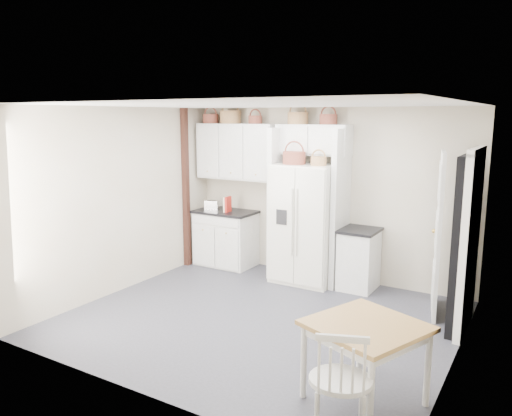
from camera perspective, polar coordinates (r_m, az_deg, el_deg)
The scene contains 29 objects.
floor at distance 6.32m, azimuth 0.41°, elevation -12.56°, with size 4.50×4.50×0.00m, color #2F2E36.
ceiling at distance 5.82m, azimuth 0.44°, elevation 11.73°, with size 4.50×4.50×0.00m, color white.
wall_back at distance 7.70m, azimuth 7.99°, elevation 1.62°, with size 4.50×4.50×0.00m, color tan.
wall_left at distance 7.32m, azimuth -14.96°, elevation 0.90°, with size 4.00×4.00×0.00m, color tan.
wall_right at distance 5.20m, azimuth 22.38°, elevation -3.38°, with size 4.00×4.00×0.00m, color tan.
refrigerator at distance 7.50m, azimuth 5.76°, elevation -1.76°, with size 0.92×0.74×1.78m, color silver.
base_cab_left at distance 8.39m, azimuth -3.46°, elevation -3.54°, with size 0.96×0.60×0.89m, color silver.
base_cab_right at distance 7.38m, azimuth 11.67°, elevation -5.87°, with size 0.48×0.58×0.84m, color silver.
dining_table at distance 4.63m, azimuth 12.33°, elevation -16.91°, with size 0.87×0.87×0.72m, color olive.
windsor_chair at distance 4.06m, azimuth 9.64°, elevation -18.83°, with size 0.49×0.44×0.99m, color silver.
counter_left at distance 8.29m, azimuth -3.49°, elevation -0.43°, with size 1.00×0.64×0.04m, color black.
counter_right at distance 7.27m, azimuth 11.80°, elevation -2.53°, with size 0.52×0.61×0.04m, color black.
toaster at distance 8.35m, azimuth -5.05°, elevation 0.32°, with size 0.23×0.13×0.16m, color silver.
cookbook_red at distance 8.14m, azimuth -3.21°, elevation 0.42°, with size 0.04×0.17×0.25m, color #B22118.
cookbook_cream at distance 8.16m, azimuth -3.47°, elevation 0.41°, with size 0.04×0.16×0.24m, color beige.
basket_upper_a at distance 8.46m, azimuth -5.22°, elevation 10.13°, with size 0.27×0.27×0.15m, color brown.
basket_upper_b at distance 8.23m, azimuth -2.94°, elevation 10.33°, with size 0.35×0.35×0.21m, color brown.
basket_upper_c at distance 7.98m, azimuth -0.09°, elevation 10.06°, with size 0.22×0.22×0.13m, color brown.
basket_bridge_a at distance 7.62m, azimuth 4.79°, elevation 10.19°, with size 0.32×0.32×0.18m, color brown.
basket_bridge_b at distance 7.42m, azimuth 8.26°, elevation 10.00°, with size 0.26×0.26×0.15m, color brown.
basket_fridge_a at distance 7.34m, azimuth 4.38°, elevation 5.73°, with size 0.34×0.34×0.18m, color brown.
basket_fridge_b at distance 7.18m, azimuth 7.16°, elevation 5.34°, with size 0.23×0.23×0.12m, color brown.
upper_cabinet at distance 8.18m, azimuth -2.15°, elevation 6.46°, with size 1.40×0.34×0.90m, color silver.
bridge_cabinet at distance 7.52m, azimuth 6.58°, elevation 7.76°, with size 1.12×0.34×0.45m, color silver.
fridge_panel_left at distance 7.74m, azimuth 2.59°, elevation 0.62°, with size 0.08×0.60×2.30m, color silver.
fridge_panel_right at distance 7.32m, azimuth 9.64°, elevation -0.09°, with size 0.08×0.60×2.30m, color silver.
trim_post at distance 8.27m, azimuth -8.02°, elevation 2.22°, with size 0.09×0.09×2.60m, color #391D16.
doorway_void at distance 6.24m, azimuth 22.79°, elevation -3.78°, with size 0.18×0.85×2.05m, color black.
door_slab at distance 6.61m, azimuth 20.13°, elevation -2.82°, with size 0.80×0.04×2.05m, color white.
Camera 1 is at (2.94, -5.02, 2.48)m, focal length 35.00 mm.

